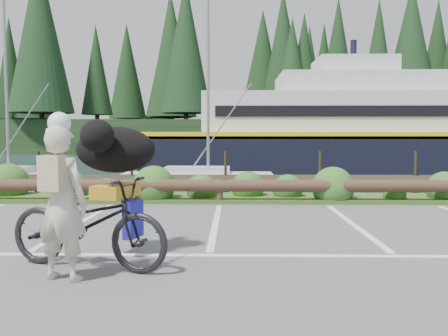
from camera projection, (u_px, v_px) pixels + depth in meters
The scene contains 7 objects.
ground at pixel (210, 249), 7.03m from camera, with size 72.00×72.00×0.00m, color #4E4E51.
harbor_backdrop at pixel (234, 144), 85.33m from camera, with size 170.00×160.00×30.00m.
vegetation_strip at pixel (220, 198), 12.31m from camera, with size 34.00×1.60×0.10m, color #3D5B21.
log_rail at pixel (220, 204), 11.62m from camera, with size 32.00×0.30×0.60m, color #443021, non-canonical shape.
bicycle at pixel (88, 223), 5.97m from camera, with size 0.77×2.21×1.16m, color black.
cyclist at pixel (61, 203), 5.45m from camera, with size 0.66×0.43×1.80m, color beige.
dog at pixel (115, 150), 6.58m from camera, with size 1.11×0.54×0.64m, color black.
Camera 1 is at (0.34, -6.92, 1.69)m, focal length 38.00 mm.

